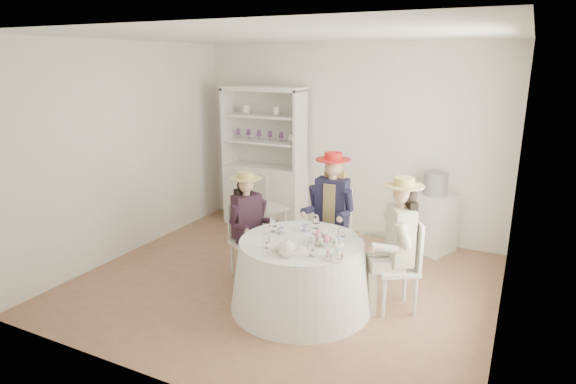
% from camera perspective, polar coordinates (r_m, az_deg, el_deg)
% --- Properties ---
extents(ground, '(4.50, 4.50, 0.00)m').
position_cam_1_polar(ground, '(5.62, -0.46, -10.63)').
color(ground, brown).
rests_on(ground, ground).
extents(ceiling, '(4.50, 4.50, 0.00)m').
position_cam_1_polar(ceiling, '(5.05, -0.53, 18.07)').
color(ceiling, white).
rests_on(ceiling, wall_back).
extents(wall_back, '(4.50, 0.00, 4.50)m').
position_cam_1_polar(wall_back, '(6.98, 7.02, 6.10)').
color(wall_back, white).
rests_on(wall_back, ground).
extents(wall_front, '(4.50, 0.00, 4.50)m').
position_cam_1_polar(wall_front, '(3.57, -15.26, -3.39)').
color(wall_front, white).
rests_on(wall_front, ground).
extents(wall_left, '(0.00, 4.50, 4.50)m').
position_cam_1_polar(wall_left, '(6.49, -18.57, 4.71)').
color(wall_left, white).
rests_on(wall_left, ground).
extents(wall_right, '(0.00, 4.50, 4.50)m').
position_cam_1_polar(wall_right, '(4.63, 25.16, -0.02)').
color(wall_right, white).
rests_on(wall_right, ground).
extents(tea_table, '(1.45, 1.45, 0.72)m').
position_cam_1_polar(tea_table, '(4.98, 1.56, -9.68)').
color(tea_table, white).
rests_on(tea_table, ground).
extents(hutch, '(1.29, 0.61, 2.09)m').
position_cam_1_polar(hutch, '(7.32, -2.67, 1.79)').
color(hutch, silver).
rests_on(hutch, ground).
extents(side_table, '(0.65, 0.65, 0.77)m').
position_cam_1_polar(side_table, '(6.65, 16.72, -3.48)').
color(side_table, silver).
rests_on(side_table, ground).
extents(hatbox, '(0.36, 0.36, 0.30)m').
position_cam_1_polar(hatbox, '(6.51, 17.09, 0.98)').
color(hatbox, black).
rests_on(hatbox, side_table).
extents(guest_left, '(0.53, 0.48, 1.25)m').
position_cam_1_polar(guest_left, '(5.55, -4.79, -3.15)').
color(guest_left, silver).
rests_on(guest_left, ground).
extents(guest_mid, '(0.52, 0.55, 1.44)m').
position_cam_1_polar(guest_mid, '(5.65, 5.16, -1.61)').
color(guest_mid, silver).
rests_on(guest_mid, ground).
extents(guest_right, '(0.59, 0.55, 1.38)m').
position_cam_1_polar(guest_right, '(4.87, 12.89, -5.25)').
color(guest_right, silver).
rests_on(guest_right, ground).
extents(spare_chair, '(0.53, 0.53, 1.00)m').
position_cam_1_polar(spare_chair, '(6.63, -2.87, -1.49)').
color(spare_chair, silver).
rests_on(spare_chair, ground).
extents(teacup_a, '(0.09, 0.09, 0.06)m').
position_cam_1_polar(teacup_a, '(5.00, -0.85, -4.67)').
color(teacup_a, white).
rests_on(teacup_a, tea_table).
extents(teacup_b, '(0.08, 0.08, 0.07)m').
position_cam_1_polar(teacup_b, '(5.08, 2.09, -4.33)').
color(teacup_b, white).
rests_on(teacup_b, tea_table).
extents(teacup_c, '(0.11, 0.11, 0.07)m').
position_cam_1_polar(teacup_c, '(4.78, 4.64, -5.69)').
color(teacup_c, white).
rests_on(teacup_c, tea_table).
extents(flower_bowl, '(0.25, 0.25, 0.06)m').
position_cam_1_polar(flower_bowl, '(4.75, 3.83, -5.87)').
color(flower_bowl, white).
rests_on(flower_bowl, tea_table).
extents(flower_arrangement, '(0.17, 0.17, 0.06)m').
position_cam_1_polar(flower_arrangement, '(4.70, 3.95, -5.40)').
color(flower_arrangement, '#D56A9A').
rests_on(flower_arrangement, tea_table).
extents(table_teapot, '(0.23, 0.17, 0.17)m').
position_cam_1_polar(table_teapot, '(4.44, -0.08, -6.74)').
color(table_teapot, white).
rests_on(table_teapot, tea_table).
extents(sandwich_plate, '(0.24, 0.24, 0.05)m').
position_cam_1_polar(sandwich_plate, '(4.54, -0.92, -7.07)').
color(sandwich_plate, white).
rests_on(sandwich_plate, tea_table).
extents(cupcake_stand, '(0.21, 0.21, 0.20)m').
position_cam_1_polar(cupcake_stand, '(4.41, 5.62, -6.98)').
color(cupcake_stand, white).
rests_on(cupcake_stand, tea_table).
extents(stemware_set, '(0.83, 0.80, 0.15)m').
position_cam_1_polar(stemware_set, '(4.81, 1.60, -4.97)').
color(stemware_set, white).
rests_on(stemware_set, tea_table).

